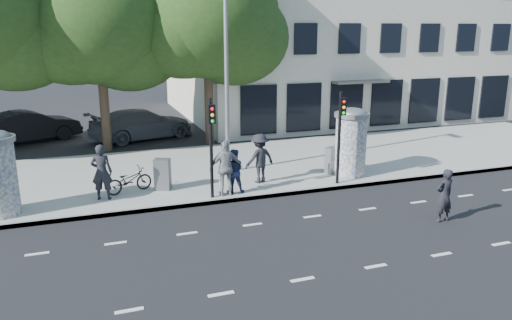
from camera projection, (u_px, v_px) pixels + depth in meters
name	position (u px, v px, depth m)	size (l,w,h in m)	color
ground	(269.00, 243.00, 13.77)	(120.00, 120.00, 0.00)	black
sidewalk	(204.00, 170.00, 20.58)	(40.00, 8.00, 0.15)	gray
curb	(232.00, 200.00, 16.98)	(40.00, 0.10, 0.16)	slate
lane_dash_near	(303.00, 279.00, 11.76)	(32.00, 0.12, 0.01)	silver
lane_dash_far	(252.00, 225.00, 15.04)	(32.00, 0.12, 0.01)	silver
ad_column_right	(351.00, 140.00, 19.34)	(1.36, 1.36, 2.65)	beige
traffic_pole_near	(211.00, 138.00, 16.46)	(0.22, 0.31, 3.40)	black
traffic_pole_far	(340.00, 129.00, 18.01)	(0.22, 0.31, 3.40)	black
street_lamp	(227.00, 54.00, 18.84)	(0.25, 0.93, 8.00)	slate
tree_near_left	(98.00, 21.00, 22.64)	(6.80, 6.80, 8.97)	#38281C
tree_center	(207.00, 16.00, 23.84)	(7.00, 7.00, 9.30)	#38281C
building	(328.00, 24.00, 34.33)	(20.30, 15.85, 12.00)	#BAB09C
ped_b	(102.00, 172.00, 16.61)	(0.69, 0.45, 1.90)	black
ped_c	(233.00, 171.00, 17.34)	(0.76, 0.59, 1.56)	#1B2444
ped_d	(260.00, 158.00, 18.48)	(1.19, 0.69, 1.85)	black
ped_e	(226.00, 168.00, 17.01)	(1.14, 0.65, 1.95)	gray
man_road	(444.00, 195.00, 15.12)	(0.61, 0.40, 1.66)	black
bicycle	(129.00, 180.00, 17.45)	(1.67, 0.58, 0.88)	black
cabinet_left	(163.00, 174.00, 17.72)	(0.54, 0.39, 1.13)	slate
cabinet_right	(332.00, 160.00, 19.75)	(0.50, 0.37, 1.06)	slate
car_mid	(30.00, 126.00, 25.91)	(4.92, 1.72, 1.62)	black
car_right	(142.00, 124.00, 26.53)	(5.53, 2.25, 1.61)	#53545A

